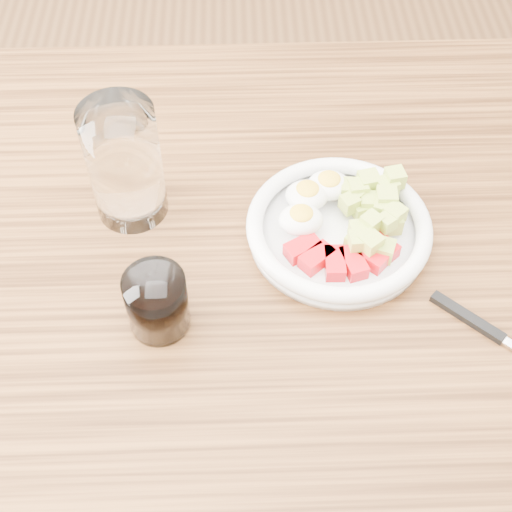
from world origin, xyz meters
The scene contains 6 objects.
ground centered at (0.00, 0.00, 0.00)m, with size 4.00×4.00×0.00m, color brown.
dining_table centered at (0.00, 0.00, 0.67)m, with size 1.50×0.90×0.77m.
bowl centered at (0.09, 0.06, 0.79)m, with size 0.22×0.22×0.06m.
fork centered at (0.24, -0.08, 0.77)m, with size 0.15×0.14×0.01m.
water_glass centered at (-0.16, 0.11, 0.85)m, with size 0.09×0.09×0.16m, color white.
coffee_glass centered at (-0.12, -0.06, 0.81)m, with size 0.07×0.07×0.08m.
Camera 1 is at (-0.03, -0.49, 1.44)m, focal length 50.00 mm.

